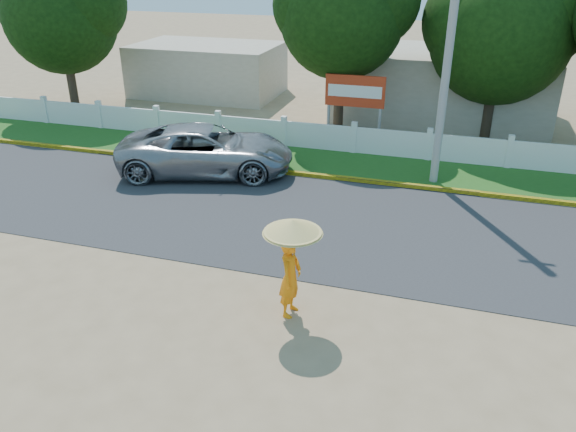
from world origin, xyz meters
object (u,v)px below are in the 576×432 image
at_px(vehicle, 206,150).
at_px(monk_with_parasol, 291,254).
at_px(utility_pole, 448,55).
at_px(billboard, 355,95).

bearing_deg(vehicle, monk_with_parasol, -160.01).
relative_size(utility_pole, billboard, 3.03).
height_order(vehicle, monk_with_parasol, monk_with_parasol).
xyz_separation_m(monk_with_parasol, billboard, (-1.06, 12.67, 0.57)).
xyz_separation_m(vehicle, billboard, (4.57, 4.93, 1.25)).
xyz_separation_m(utility_pole, billboard, (-3.64, 3.39, -2.33)).
bearing_deg(billboard, vehicle, -132.82).
height_order(vehicle, billboard, billboard).
distance_m(utility_pole, vehicle, 9.09).
height_order(utility_pole, billboard, utility_pole).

